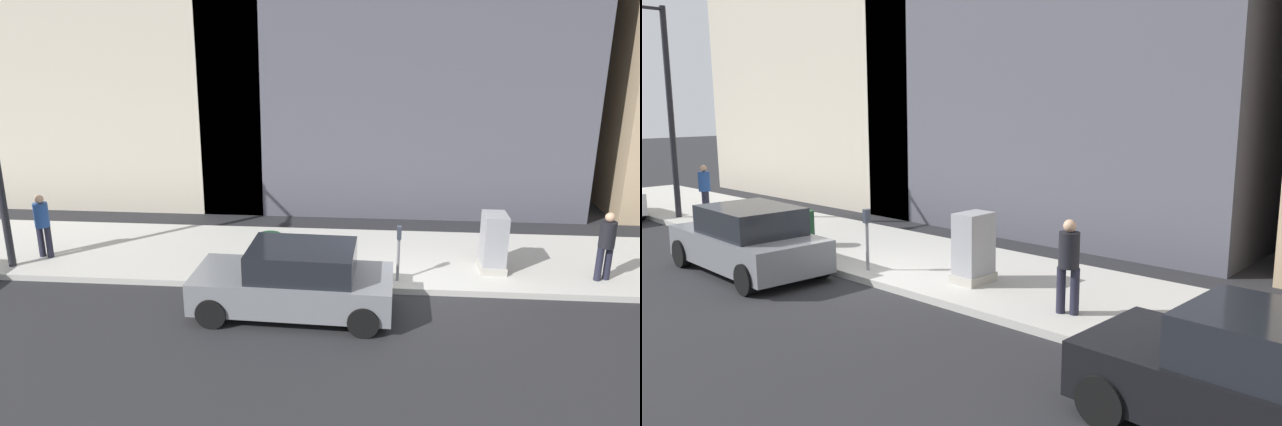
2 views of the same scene
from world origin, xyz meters
TOP-DOWN VIEW (x-y plane):
  - ground_plane at (0.00, 0.00)m, footprint 120.00×120.00m
  - sidewalk at (2.00, 0.00)m, footprint 4.00×36.00m
  - parked_car_black at (-1.06, -8.42)m, footprint 2.06×4.26m
  - parked_car_grey at (-1.10, 2.47)m, footprint 2.07×4.27m
  - parking_meter at (0.45, 0.25)m, footprint 0.14×0.10m
  - utility_box at (1.30, -2.07)m, footprint 0.83×0.61m
  - streetlamp at (0.28, 9.77)m, footprint 1.97×0.32m
  - trash_bin at (0.90, 3.34)m, footprint 0.56×0.56m
  - pedestrian_near_meter at (0.91, -4.55)m, footprint 0.36×0.39m
  - pedestrian_midblock at (1.20, 9.22)m, footprint 0.36×0.40m

SIDE VIEW (x-z plane):
  - ground_plane at x=0.00m, z-range 0.00..0.00m
  - sidewalk at x=2.00m, z-range 0.00..0.15m
  - trash_bin at x=0.90m, z-range 0.15..1.05m
  - parked_car_black at x=-1.06m, z-range -0.02..1.50m
  - parked_car_grey at x=-1.10m, z-range -0.02..1.50m
  - utility_box at x=1.30m, z-range 0.13..1.56m
  - parking_meter at x=0.45m, z-range 0.30..1.65m
  - pedestrian_near_meter at x=0.91m, z-range 0.26..1.92m
  - pedestrian_midblock at x=1.20m, z-range 0.26..1.92m
  - streetlamp at x=0.28m, z-range 0.77..7.27m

